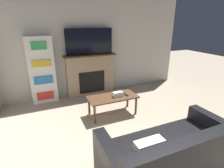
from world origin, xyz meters
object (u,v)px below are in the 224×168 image
(fireplace, at_px, (91,74))
(couch, at_px, (171,157))
(bookshelf, at_px, (42,71))
(tv, at_px, (90,42))
(coffee_table, at_px, (113,99))

(fireplace, xyz_separation_m, couch, (0.12, -3.21, -0.29))
(bookshelf, bearing_deg, fireplace, 0.99)
(tv, distance_m, bookshelf, 1.42)
(fireplace, bearing_deg, coffee_table, -86.53)
(fireplace, distance_m, coffee_table, 1.38)
(couch, relative_size, bookshelf, 1.10)
(fireplace, relative_size, bookshelf, 0.85)
(fireplace, height_order, coffee_table, fireplace)
(coffee_table, distance_m, bookshelf, 1.95)
(couch, bearing_deg, coffee_table, 91.25)
(bookshelf, bearing_deg, tv, 0.09)
(bookshelf, bearing_deg, coffee_table, -44.89)
(tv, distance_m, couch, 3.41)
(coffee_table, xyz_separation_m, bookshelf, (-1.35, 1.34, 0.46))
(tv, bearing_deg, bookshelf, -179.91)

